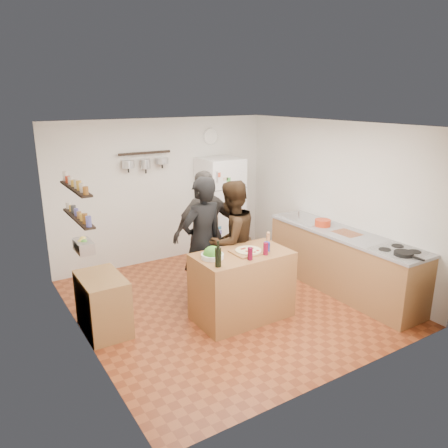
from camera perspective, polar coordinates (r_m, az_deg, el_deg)
room_shell at (r=6.26m, az=-1.40°, el=1.51°), size 4.20×4.20×4.20m
prep_island at (r=5.81m, az=2.37°, el=-8.05°), size 1.25×0.72×0.91m
pizza_board at (r=5.66m, az=3.21°, el=-3.65°), size 0.42×0.34×0.02m
pizza at (r=5.65m, az=3.21°, el=-3.47°), size 0.34×0.34×0.02m
salad_bowl at (r=5.45m, az=-1.53°, el=-4.22°), size 0.29×0.29×0.06m
wine_bottle at (r=5.17m, az=-0.77°, el=-4.39°), size 0.08×0.08×0.23m
wine_glass_near at (r=5.40m, az=3.43°, el=-3.90°), size 0.06×0.06×0.16m
wine_glass_far at (r=5.58m, az=5.46°, el=-3.25°), size 0.07×0.07×0.16m
pepper_mill at (r=5.90m, az=5.77°, el=-2.14°), size 0.05×0.05×0.16m
salt_canister at (r=5.69m, az=5.61°, el=-3.01°), size 0.08×0.08×0.13m
person_left at (r=6.01m, az=-2.84°, el=-2.42°), size 0.74×0.56×1.84m
person_center at (r=6.21m, az=0.96°, el=-2.26°), size 0.97×0.83×1.74m
person_back at (r=6.44m, az=-2.33°, el=-1.12°), size 1.09×0.49×1.84m
counter_run at (r=6.84m, az=15.18°, el=-4.79°), size 0.63×2.63×0.90m
stove_top at (r=6.13m, az=21.96°, el=-3.36°), size 0.60×0.62×0.02m
skillet at (r=5.98m, az=22.42°, el=-3.59°), size 0.24×0.24×0.05m
sink at (r=7.27m, az=10.59°, el=0.63°), size 0.50×0.80×0.03m
cutting_board at (r=6.67m, az=15.77°, el=-1.22°), size 0.30×0.40×0.02m
red_bowl at (r=6.91m, az=12.77°, el=0.15°), size 0.24×0.24×0.10m
fridge at (r=7.95m, az=-0.51°, el=2.17°), size 0.70×0.68×1.80m
wall_clock at (r=8.02m, az=-1.79°, el=11.36°), size 0.30×0.03×0.30m
spice_shelf_lower at (r=5.32m, az=-18.50°, el=0.74°), size 0.12×1.00×0.02m
spice_shelf_upper at (r=5.24m, az=-18.85°, el=4.42°), size 0.12×1.00×0.02m
produce_basket at (r=5.43m, az=-17.86°, el=-2.77°), size 0.18×0.35×0.14m
side_table at (r=5.74m, az=-15.53°, el=-10.02°), size 0.50×0.80×0.73m
pot_rack at (r=7.40m, az=-10.29°, el=9.12°), size 0.90×0.04×0.04m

